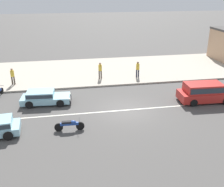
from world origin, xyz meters
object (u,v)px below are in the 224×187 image
Objects in this scene: pedestrian_near_clock at (12,75)px; pedestrian_by_shop at (100,69)px; minivan_red_0 at (205,92)px; pedestrian_mid_kerb at (138,68)px; motorcycle_2 at (70,125)px; hatchback_pale_blue_1 at (44,97)px.

pedestrian_near_clock is 8.38m from pedestrian_by_shop.
pedestrian_mid_kerb is (-3.90, 6.53, 0.26)m from minivan_red_0.
motorcycle_2 is at bearing -109.08° from pedestrian_by_shop.
motorcycle_2 is 1.22× the size of pedestrian_near_clock.
pedestrian_mid_kerb is at bearing 0.16° from pedestrian_near_clock.
minivan_red_0 reaches higher than hatchback_pale_blue_1.
pedestrian_near_clock is 0.98× the size of pedestrian_mid_kerb.
pedestrian_by_shop reaches higher than hatchback_pale_blue_1.
motorcycle_2 is 10.21m from pedestrian_by_shop.
motorcycle_2 is at bearing -61.70° from pedestrian_near_clock.
minivan_red_0 is 2.76× the size of pedestrian_by_shop.
motorcycle_2 is 11.83m from pedestrian_mid_kerb.
minivan_red_0 is 10.26m from pedestrian_by_shop.
minivan_red_0 is at bearing -41.19° from pedestrian_by_shop.
pedestrian_near_clock is at bearing 123.68° from hatchback_pale_blue_1.
pedestrian_near_clock is 0.96× the size of pedestrian_by_shop.
hatchback_pale_blue_1 is 10.24m from pedestrian_mid_kerb.
pedestrian_by_shop is (-7.72, 6.76, 0.28)m from minivan_red_0.
pedestrian_mid_kerb is 0.98× the size of pedestrian_by_shop.
pedestrian_mid_kerb is at bearing 52.71° from motorcycle_2.
pedestrian_by_shop reaches higher than minivan_red_0.
pedestrian_near_clock reaches higher than minivan_red_0.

